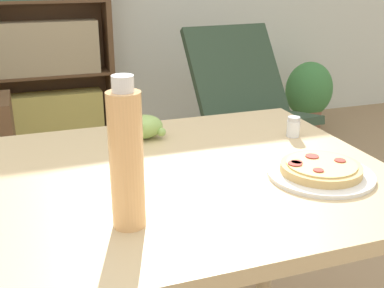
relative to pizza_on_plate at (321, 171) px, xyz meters
The scene contains 8 objects.
dining_table 0.40m from the pizza_on_plate, 159.17° to the left, with size 1.12×0.85×0.76m.
pizza_on_plate is the anchor object (origin of this frame).
grape_bunch 0.53m from the pizza_on_plate, 129.21° to the left, with size 0.12×0.09×0.07m.
drink_bottle 0.51m from the pizza_on_plate, behind, with size 0.06×0.06×0.30m.
salt_shaker 0.29m from the pizza_on_plate, 72.72° to the left, with size 0.04×0.04×0.06m.
lounge_chair_far 1.88m from the pizza_on_plate, 69.64° to the left, with size 0.65×0.80×0.88m.
bookshelf 2.63m from the pizza_on_plate, 100.60° to the left, with size 0.87×0.25×1.54m.
potted_plant_floor 2.69m from the pizza_on_plate, 57.75° to the left, with size 0.38×0.32×0.55m.
Camera 1 is at (-0.31, -1.02, 1.24)m, focal length 45.00 mm.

